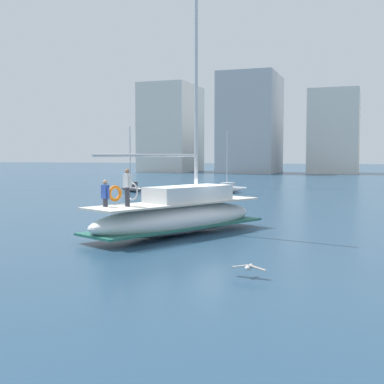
{
  "coord_description": "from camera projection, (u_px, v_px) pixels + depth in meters",
  "views": [
    {
      "loc": [
        7.68,
        -23.01,
        3.6
      ],
      "look_at": [
        -0.51,
        0.65,
        1.8
      ],
      "focal_mm": 47.78,
      "sensor_mm": 36.0,
      "label": 1
    }
  ],
  "objects": [
    {
      "name": "seagull",
      "position": [
        249.0,
        267.0,
        15.06
      ],
      "size": [
        1.05,
        0.48,
        0.17
      ],
      "color": "silver",
      "rests_on": "ground"
    },
    {
      "name": "waterfront_buildings",
      "position": [
        350.0,
        121.0,
        100.53
      ],
      "size": [
        81.96,
        18.31,
        26.53
      ],
      "color": "silver",
      "rests_on": "ground"
    },
    {
      "name": "main_sailboat",
      "position": [
        179.0,
        214.0,
        23.33
      ],
      "size": [
        6.32,
        9.69,
        12.19
      ],
      "color": "silver",
      "rests_on": "ground"
    },
    {
      "name": "moored_catamaran",
      "position": [
        132.0,
        187.0,
        50.38
      ],
      "size": [
        3.69,
        2.67,
        6.45
      ],
      "color": "#4C4C51",
      "rests_on": "ground"
    },
    {
      "name": "moored_sloop_far",
      "position": [
        229.0,
        188.0,
        48.74
      ],
      "size": [
        2.45,
        3.82,
        5.96
      ],
      "color": "silver",
      "rests_on": "ground"
    },
    {
      "name": "ground_plane",
      "position": [
        198.0,
        231.0,
        24.45
      ],
      "size": [
        400.0,
        400.0,
        0.0
      ],
      "primitive_type": "plane",
      "color": "navy"
    }
  ]
}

